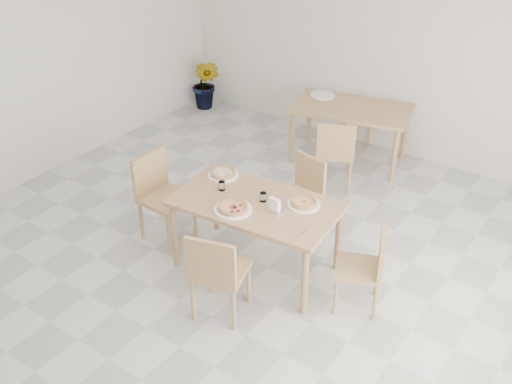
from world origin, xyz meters
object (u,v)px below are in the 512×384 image
Objects in this scene: plate_margherita at (304,204)px; chair_back_s at (336,150)px; chair_north at (303,189)px; pizza_mushroom at (223,173)px; pizza_pepperoni at (233,207)px; chair_south at (216,270)px; plate_empty at (323,95)px; plate_mushroom at (223,175)px; second_table at (351,113)px; tumbler_b at (263,197)px; potted_plant at (206,84)px; main_table at (256,209)px; napkin_holder at (275,205)px; chair_back_n at (365,104)px; chair_east at (368,264)px; tumbler_a at (222,186)px; plate_pepperoni at (233,209)px; pizza_margherita at (304,202)px; chair_west at (160,190)px.

chair_back_s reaches higher than plate_margherita.
chair_back_s reaches higher than chair_north.
pizza_mushroom is 0.65m from pizza_pepperoni.
chair_south is 3.52m from plate_empty.
plate_mushroom is 0.20× the size of second_table.
potted_plant is at bearing 137.45° from tumbler_b.
main_table is 6.08× the size of pizza_mushroom.
plate_mushroom is 3.62× the size of tumbler_b.
chair_north is 2.17× the size of pizza_pepperoni.
second_table is 1.81× the size of chair_back_s.
napkin_holder reaches higher than tumbler_b.
pizza_mushroom is (0.00, 0.00, 0.02)m from plate_mushroom.
main_table is at bearing -89.13° from chair_back_n.
chair_east reaches higher than main_table.
plate_mushroom is 2.38× the size of napkin_holder.
tumbler_a reaches higher than pizza_mushroom.
pizza_mushroom is 2.30m from second_table.
second_table is 0.76m from chair_back_s.
plate_pepperoni is 0.65m from pizza_mushroom.
tumbler_a is at bearing 176.28° from main_table.
pizza_margherita is 0.94m from pizza_mushroom.
potted_plant is (-2.83, 3.01, -0.37)m from plate_pepperoni.
chair_north is 2.68× the size of plate_margherita.
main_table is 0.80m from chair_south.
chair_south is 1.24m from plate_mushroom.
tumbler_b is (0.04, 0.05, 0.12)m from main_table.
pizza_mushroom is at bearing 136.03° from plate_pepperoni.
chair_south is at bearing -116.27° from chair_west.
chair_west is at bearing -43.74° from chair_south.
chair_back_s reaches higher than chair_back_n.
tumbler_a is (0.74, 0.10, 0.26)m from chair_west.
pizza_pepperoni is at bearing 0.00° from plate_pepperoni.
chair_back_n is (-0.11, 3.28, -0.30)m from tumbler_a.
chair_east is at bearing -8.10° from pizza_margherita.
second_table is at bearing 107.32° from pizza_margherita.
chair_west is 1.15× the size of chair_east.
tumbler_b is 0.20m from napkin_holder.
chair_east is (1.13, -0.75, -0.01)m from chair_north.
chair_south is 3.37× the size of pizza_mushroom.
chair_west is 2.65× the size of plate_pepperoni.
pizza_pepperoni is 4.15m from potted_plant.
napkin_holder is 0.41× the size of plate_empty.
chair_east reaches higher than second_table.
plate_margherita is 0.97× the size of plate_empty.
napkin_holder reaches higher than plate_empty.
chair_south is 1.44m from chair_west.
pizza_margherita is 0.38m from tumbler_b.
second_table is at bearing 98.59° from tumbler_b.
tumbler_b is at bearing -74.32° from chair_north.
chair_east is 2.81m from second_table.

